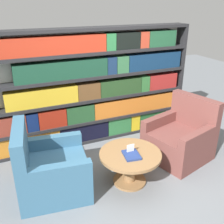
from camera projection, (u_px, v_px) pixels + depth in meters
The scene contains 7 objects.
ground_plane at pixel (131, 188), 3.51m from camera, with size 14.00×14.00×0.00m, color slate.
bookshelf at pixel (93, 89), 4.41m from camera, with size 3.54×0.30×1.93m.
armchair_left at pixel (50, 171), 3.34m from camera, with size 0.96×0.94×0.95m.
armchair_right at pixel (180, 139), 4.11m from camera, with size 1.04×1.03×0.95m.
coffee_table at pixel (130, 161), 3.51m from camera, with size 0.83×0.83×0.46m.
table_sign at pixel (130, 150), 3.43m from camera, with size 0.10×0.06×0.13m.
stray_book at pixel (131, 155), 3.39m from camera, with size 0.23×0.28×0.03m.
Camera 1 is at (-1.37, -2.47, 2.33)m, focal length 42.00 mm.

